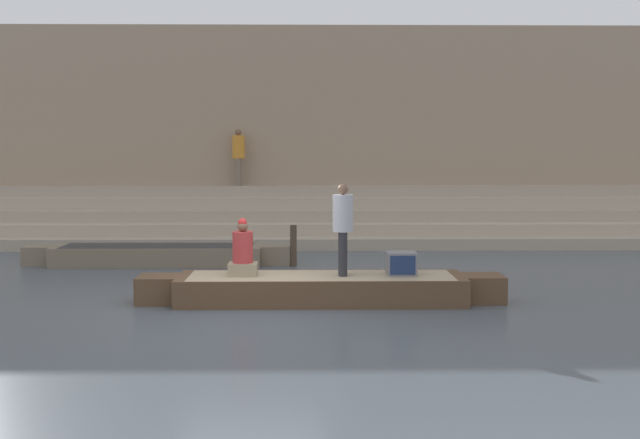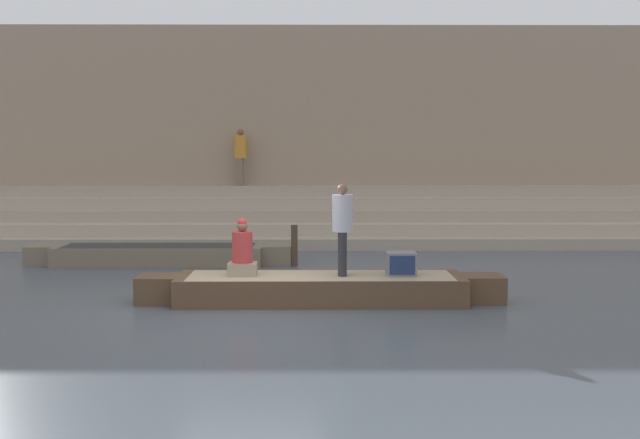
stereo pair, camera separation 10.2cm
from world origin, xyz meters
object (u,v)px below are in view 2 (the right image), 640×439
object	(u,v)px
tv_set	(401,264)
mooring_post	(294,246)
rowboat_main	(321,288)
moored_boat_shore	(159,254)
person_rowing	(242,253)
person_on_steps	(241,153)
person_standing	(342,223)

from	to	relation	value
tv_set	mooring_post	bearing A→B (deg)	124.34
rowboat_main	moored_boat_shore	world-z (taller)	rowboat_main
person_rowing	tv_set	distance (m)	2.87
rowboat_main	moored_boat_shore	bearing A→B (deg)	130.54
rowboat_main	moored_boat_shore	xyz separation A→B (m)	(-3.82, 4.43, -0.02)
moored_boat_shore	tv_set	bearing A→B (deg)	-45.60
moored_boat_shore	mooring_post	distance (m)	3.26
person_rowing	person_on_steps	world-z (taller)	person_on_steps
tv_set	person_rowing	bearing A→B (deg)	-171.92
mooring_post	person_on_steps	world-z (taller)	person_on_steps
tv_set	moored_boat_shore	world-z (taller)	tv_set
person_standing	person_rowing	world-z (taller)	person_standing
person_standing	person_rowing	size ratio (longest dim) A/B	1.59
person_standing	person_on_steps	bearing A→B (deg)	120.14
person_rowing	person_on_steps	xyz separation A→B (m)	(-0.97, 9.82, 1.73)
person_standing	person_rowing	bearing A→B (deg)	-165.96
rowboat_main	person_standing	size ratio (longest dim) A/B	4.01
person_rowing	mooring_post	size ratio (longest dim) A/B	1.06
moored_boat_shore	mooring_post	bearing A→B (deg)	-10.68
mooring_post	person_standing	bearing A→B (deg)	-76.77
moored_boat_shore	person_standing	bearing A→B (deg)	-52.08
mooring_post	tv_set	bearing A→B (deg)	-63.74
person_rowing	rowboat_main	bearing A→B (deg)	-12.01
person_rowing	tv_set	world-z (taller)	person_rowing
person_standing	mooring_post	distance (m)	4.36
person_on_steps	mooring_post	bearing A→B (deg)	-94.17
tv_set	rowboat_main	bearing A→B (deg)	-171.10
rowboat_main	person_rowing	bearing A→B (deg)	178.92
mooring_post	person_on_steps	xyz separation A→B (m)	(-1.80, 5.69, 2.13)
person_standing	tv_set	bearing A→B (deg)	14.95
rowboat_main	mooring_post	distance (m)	4.20
mooring_post	person_on_steps	distance (m)	6.34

